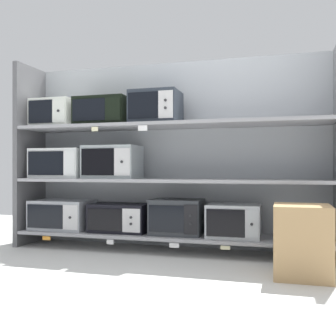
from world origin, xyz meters
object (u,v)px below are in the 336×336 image
object	(u,v)px
microwave_7	(103,112)
shipping_carton	(302,241)
microwave_6	(56,114)
microwave_1	(120,218)
microwave_3	(234,221)
microwave_5	(112,162)
microwave_8	(156,108)
microwave_0	(62,214)
microwave_2	(177,217)
microwave_4	(61,163)

from	to	relation	value
microwave_7	shipping_carton	world-z (taller)	microwave_7
microwave_6	microwave_7	size ratio (longest dim) A/B	0.82
microwave_1	microwave_3	size ratio (longest dim) A/B	1.20
microwave_1	microwave_5	world-z (taller)	microwave_5
microwave_7	microwave_1	bearing A→B (deg)	-0.02
microwave_3	microwave_7	distance (m)	1.61
microwave_3	microwave_8	world-z (taller)	microwave_8
microwave_5	shipping_carton	bearing A→B (deg)	-18.96
microwave_5	microwave_7	bearing A→B (deg)	179.90
microwave_1	microwave_8	size ratio (longest dim) A/B	1.24
microwave_3	microwave_7	world-z (taller)	microwave_7
microwave_0	microwave_2	xyz separation A→B (m)	(1.18, 0.00, 0.02)
microwave_3	microwave_8	size ratio (longest dim) A/B	1.04
microwave_0	microwave_1	world-z (taller)	microwave_0
microwave_2	microwave_8	distance (m)	1.03
microwave_7	microwave_2	bearing A→B (deg)	0.00
microwave_1	microwave_0	bearing A→B (deg)	-179.99
microwave_4	shipping_carton	world-z (taller)	microwave_4
microwave_6	microwave_8	size ratio (longest dim) A/B	0.95
microwave_0	microwave_6	distance (m)	1.01
microwave_4	microwave_8	xyz separation A→B (m)	(1.00, 0.00, 0.52)
microwave_3	microwave_5	xyz separation A→B (m)	(-1.16, 0.00, 0.52)
microwave_6	microwave_8	bearing A→B (deg)	0.01
microwave_0	microwave_6	size ratio (longest dim) A/B	1.36
microwave_0	microwave_7	xyz separation A→B (m)	(0.45, 0.00, 1.01)
microwave_5	shipping_carton	world-z (taller)	microwave_5
microwave_6	microwave_1	bearing A→B (deg)	0.02
microwave_1	microwave_8	xyz separation A→B (m)	(0.36, -0.00, 1.04)
microwave_1	microwave_7	world-z (taller)	microwave_7
microwave_1	microwave_2	bearing A→B (deg)	0.01
microwave_5	microwave_8	size ratio (longest dim) A/B	1.16
microwave_2	microwave_8	world-z (taller)	microwave_8
microwave_4	microwave_5	xyz separation A→B (m)	(0.56, 0.00, 0.01)
microwave_3	shipping_carton	bearing A→B (deg)	-47.13
microwave_3	microwave_5	world-z (taller)	microwave_5
microwave_3	microwave_6	bearing A→B (deg)	180.00
microwave_2	microwave_8	xyz separation A→B (m)	(-0.20, -0.00, 1.01)
microwave_5	microwave_6	world-z (taller)	microwave_6
microwave_2	microwave_3	distance (m)	0.52
shipping_carton	microwave_3	bearing A→B (deg)	132.87
microwave_5	microwave_7	world-z (taller)	microwave_7
microwave_0	microwave_3	xyz separation A→B (m)	(1.70, -0.00, 0.00)
microwave_2	microwave_6	world-z (taller)	microwave_6
microwave_7	shipping_carton	distance (m)	2.17
microwave_4	microwave_8	bearing A→B (deg)	0.00
microwave_4	microwave_8	world-z (taller)	microwave_8
microwave_2	shipping_carton	world-z (taller)	shipping_carton
microwave_1	microwave_7	distance (m)	1.03
microwave_3	microwave_7	xyz separation A→B (m)	(-1.26, 0.00, 1.01)
microwave_3	shipping_carton	world-z (taller)	shipping_carton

